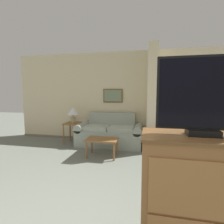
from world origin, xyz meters
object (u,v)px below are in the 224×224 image
coffee_table (102,141)px  bed (203,145)px  tv_dresser (199,199)px  couch (110,133)px  table_lamp (73,112)px  tv (204,97)px

coffee_table → bed: 2.19m
tv_dresser → bed: tv_dresser is taller
coffee_table → couch: bearing=92.0°
table_lamp → bed: bearing=-9.9°
couch → tv_dresser: tv_dresser is taller
coffee_table → bed: bearing=8.2°
coffee_table → table_lamp: 1.50m
tv → bed: size_ratio=0.37×
couch → bed: size_ratio=0.88×
tv → bed: bearing=73.5°
couch → tv_dresser: size_ratio=1.62×
table_lamp → tv_dresser: (2.52, -3.06, -0.34)m
bed → tv: bearing=-106.5°
tv_dresser → tv: size_ratio=1.49×
coffee_table → tv_dresser: (1.43, -2.18, 0.19)m
bed → tv_dresser: bearing=-106.5°
tv_dresser → tv: bearing=90.0°
coffee_table → bed: (2.17, 0.31, -0.05)m
couch → bed: couch is taller
coffee_table → table_lamp: table_lamp is taller
tv → bed: 2.82m
bed → couch: bearing=164.4°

